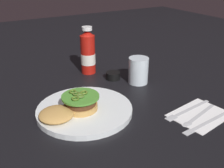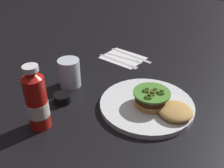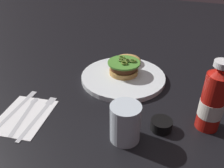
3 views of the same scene
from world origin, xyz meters
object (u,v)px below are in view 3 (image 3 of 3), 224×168
dinner_plate (123,77)px  spoon_utensil (28,109)px  ketchup_bottle (213,99)px  condiment_cup (161,125)px  napkin (24,116)px  burger_sandwich (125,65)px  butter_knife (17,107)px  water_glass (125,123)px  fork_utensil (40,113)px

dinner_plate → spoon_utensil: size_ratio=1.70×
ketchup_bottle → condiment_cup: ketchup_bottle is taller
dinner_plate → napkin: size_ratio=1.71×
burger_sandwich → napkin: 0.39m
ketchup_bottle → butter_knife: (-0.13, 0.53, -0.08)m
water_glass → spoon_utensil: 0.31m
napkin → butter_knife: bearing=64.0°
burger_sandwich → ketchup_bottle: size_ratio=0.97×
condiment_cup → napkin: size_ratio=0.33×
water_glass → spoon_utensil: size_ratio=0.58×
napkin → spoon_utensil: size_ratio=1.00×
ketchup_bottle → butter_knife: bearing=103.8°
condiment_cup → fork_utensil: bearing=101.0°
burger_sandwich → butter_knife: size_ratio=0.88×
spoon_utensil → napkin: bearing=-165.5°
spoon_utensil → water_glass: bearing=-90.6°
burger_sandwich → napkin: burger_sandwich is taller
dinner_plate → butter_knife: 0.37m
burger_sandwich → fork_utensil: 0.35m
fork_utensil → dinner_plate: bearing=-29.8°
condiment_cup → napkin: 0.39m
ketchup_bottle → condiment_cup: 0.15m
condiment_cup → butter_knife: bearing=99.6°
ketchup_bottle → spoon_utensil: ketchup_bottle is taller
dinner_plate → burger_sandwich: (0.04, 0.01, 0.03)m
burger_sandwich → ketchup_bottle: (-0.19, -0.30, 0.05)m
condiment_cup → spoon_utensil: size_ratio=0.33×
burger_sandwich → spoon_utensil: bearing=148.4°
dinner_plate → condiment_cup: 0.28m
dinner_plate → butter_knife: size_ratio=1.37×
ketchup_bottle → water_glass: bearing=123.5°
napkin → fork_utensil: size_ratio=0.87×
dinner_plate → water_glass: (-0.27, -0.10, 0.04)m
spoon_utensil → butter_knife: 0.04m
dinner_plate → napkin: (-0.30, 0.19, -0.01)m
water_glass → napkin: 0.30m
fork_utensil → ketchup_bottle: bearing=-74.4°
water_glass → butter_knife: (-0.00, 0.34, -0.05)m
spoon_utensil → dinner_plate: bearing=-36.6°
burger_sandwich → butter_knife: bearing=144.6°
dinner_plate → fork_utensil: dinner_plate is taller
fork_utensil → spoon_utensil: same height
dinner_plate → water_glass: size_ratio=2.96×
water_glass → condiment_cup: bearing=-49.9°
dinner_plate → ketchup_bottle: 0.34m
water_glass → fork_utensil: bearing=89.8°
butter_knife → condiment_cup: bearing=-80.4°
spoon_utensil → butter_knife: (-0.01, 0.04, 0.00)m
ketchup_bottle → napkin: ketchup_bottle is taller
water_glass → fork_utensil: 0.26m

